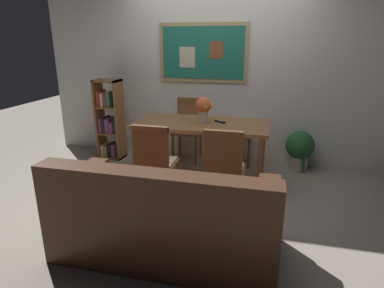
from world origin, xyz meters
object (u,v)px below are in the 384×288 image
Objects in this scene: dining_chair_near_left at (154,158)px; leather_couch at (164,221)px; dining_chair_far_left at (189,124)px; dining_chair_near_right at (224,164)px; flower_vase at (203,108)px; tv_remote at (220,121)px; dining_chair_far_right at (239,126)px; dining_table at (202,130)px; bookshelf at (110,123)px; potted_ivy at (300,148)px.

dining_chair_near_left is 0.51× the size of leather_couch.
dining_chair_near_right is (0.76, -1.50, 0.00)m from dining_chair_far_left.
flower_vase is 2.06× the size of tv_remote.
dining_chair_far_left is at bearing 116.68° from dining_chair_near_right.
dining_chair_far_right and dining_chair_near_left have the same top height.
tv_remote is (-0.17, -0.71, 0.23)m from dining_chair_far_right.
dining_chair_far_right is 2.39m from leather_couch.
dining_table is 1.61m from leather_couch.
tv_remote is at bearing 83.71° from leather_couch.
leather_couch is 2.58m from bookshelf.
dining_chair_near_left is at bearing -179.78° from dining_chair_near_right.
tv_remote is at bearing -13.73° from bookshelf.
tv_remote is at bearing -103.46° from dining_chair_far_right.
potted_ivy is (0.85, -0.11, -0.23)m from dining_chair_far_right.
dining_chair_near_right is at bearing 65.57° from leather_couch.
bookshelf reaches higher than dining_chair_near_right.
dining_chair_near_right is at bearing -89.53° from dining_chair_far_right.
bookshelf is at bearing 166.27° from tv_remote.
potted_ivy is at bearing 3.76° from bookshelf.
dining_chair_far_right reaches higher than dining_table.
dining_chair_near_left is (-0.73, -0.00, 0.00)m from dining_chair_near_right.
bookshelf is 3.81× the size of flower_vase.
dining_chair_far_right is 0.51× the size of leather_couch.
tv_remote is (0.55, 0.84, 0.23)m from dining_chair_near_left.
dining_chair_far_left is 1.00× the size of dining_chair_far_right.
dining_chair_far_right is 0.94m from flower_vase.
tv_remote is at bearing 14.95° from flower_vase.
flower_vase is at bearing -115.81° from dining_chair_far_right.
dining_chair_near_left is (0.02, -1.51, 0.00)m from dining_chair_far_left.
bookshelf is at bearing 162.71° from flower_vase.
dining_table is 0.28m from flower_vase.
potted_ivy is at bearing 28.36° from dining_table.
dining_chair_far_right is at bearing 81.52° from leather_couch.
dining_table is 1.80× the size of dining_chair_far_left.
leather_couch is at bearing -88.66° from dining_table.
dining_chair_far_left is 0.90m from flower_vase.
flower_vase reaches higher than dining_chair_near_left.
dining_chair_near_right reaches higher than tv_remote.
flower_vase is (-1.22, -0.65, 0.63)m from potted_ivy.
dining_chair_near_right is (0.40, -0.77, -0.12)m from dining_table.
dining_table is 1.80× the size of dining_chair_near_left.
bookshelf reaches higher than dining_table.
dining_chair_near_right is at bearing -63.32° from dining_chair_far_left.
tv_remote is (0.20, 0.05, -0.17)m from flower_vase.
bookshelf reaches higher than flower_vase.
leather_couch is 5.82× the size of flower_vase.
dining_table is 1.58m from bookshelf.
dining_table is at bearing 91.34° from leather_couch.
dining_table is at bearing -17.96° from bookshelf.
dining_chair_near_right is 1.55m from dining_chair_far_right.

